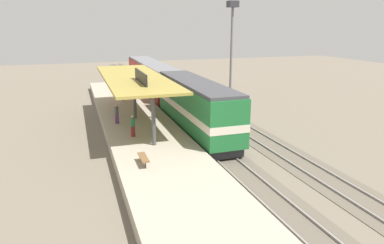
% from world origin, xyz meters
% --- Properties ---
extents(ground_plane, '(120.00, 120.00, 0.00)m').
position_xyz_m(ground_plane, '(2.00, 0.00, 0.00)').
color(ground_plane, '#706656').
extents(track_near, '(3.20, 110.00, 0.16)m').
position_xyz_m(track_near, '(0.00, 0.00, 0.03)').
color(track_near, '#5F5649').
rests_on(track_near, ground).
extents(track_far, '(3.20, 110.00, 0.16)m').
position_xyz_m(track_far, '(4.60, 0.00, 0.03)').
color(track_far, '#5F5649').
rests_on(track_far, ground).
extents(platform, '(6.00, 44.00, 0.90)m').
position_xyz_m(platform, '(-4.60, 0.00, 0.45)').
color(platform, '#A89E89').
rests_on(platform, ground).
extents(station_canopy, '(5.20, 18.00, 4.70)m').
position_xyz_m(station_canopy, '(-4.60, -0.09, 4.53)').
color(station_canopy, '#47474C').
rests_on(station_canopy, platform).
extents(platform_bench, '(0.44, 1.70, 0.50)m').
position_xyz_m(platform_bench, '(-6.00, -11.37, 1.34)').
color(platform_bench, '#333338').
rests_on(platform_bench, platform).
extents(locomotive, '(2.93, 14.43, 4.44)m').
position_xyz_m(locomotive, '(0.00, -3.63, 2.41)').
color(locomotive, '#28282D').
rests_on(locomotive, track_near).
extents(passenger_carriage_single, '(2.90, 20.00, 4.24)m').
position_xyz_m(passenger_carriage_single, '(0.00, 14.37, 2.31)').
color(passenger_carriage_single, '#28282D').
rests_on(passenger_carriage_single, track_near).
extents(light_mast, '(1.10, 1.10, 11.70)m').
position_xyz_m(light_mast, '(7.80, 6.50, 8.40)').
color(light_mast, slate).
rests_on(light_mast, ground).
extents(person_waiting, '(0.34, 0.34, 1.71)m').
position_xyz_m(person_waiting, '(-3.03, -0.62, 1.85)').
color(person_waiting, navy).
rests_on(person_waiting, platform).
extents(person_walking, '(0.34, 0.34, 1.71)m').
position_xyz_m(person_walking, '(-5.71, -5.64, 1.85)').
color(person_walking, maroon).
rests_on(person_walking, platform).
extents(person_boarding, '(0.34, 0.34, 1.71)m').
position_xyz_m(person_boarding, '(-6.43, -1.45, 1.85)').
color(person_boarding, '#663375').
rests_on(person_boarding, platform).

